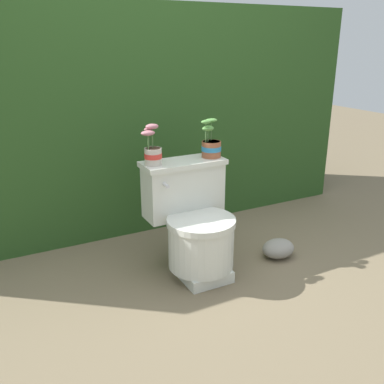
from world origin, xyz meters
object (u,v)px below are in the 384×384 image
at_px(toilet, 194,223).
at_px(potted_plant_midleft, 211,145).
at_px(garden_stone, 278,248).
at_px(potted_plant_left, 153,151).

xyz_separation_m(toilet, potted_plant_midleft, (0.19, 0.13, 0.42)).
bearing_deg(garden_stone, toilet, 168.34).
bearing_deg(toilet, potted_plant_midleft, 35.94).
bearing_deg(toilet, potted_plant_left, 145.13).
height_order(toilet, potted_plant_left, potted_plant_left).
bearing_deg(potted_plant_midleft, potted_plant_left, 179.92).
bearing_deg(garden_stone, potted_plant_midleft, 145.91).
xyz_separation_m(potted_plant_left, potted_plant_midleft, (0.38, -0.00, -0.01)).
bearing_deg(potted_plant_left, toilet, -34.87).
xyz_separation_m(toilet, potted_plant_left, (-0.19, 0.13, 0.43)).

